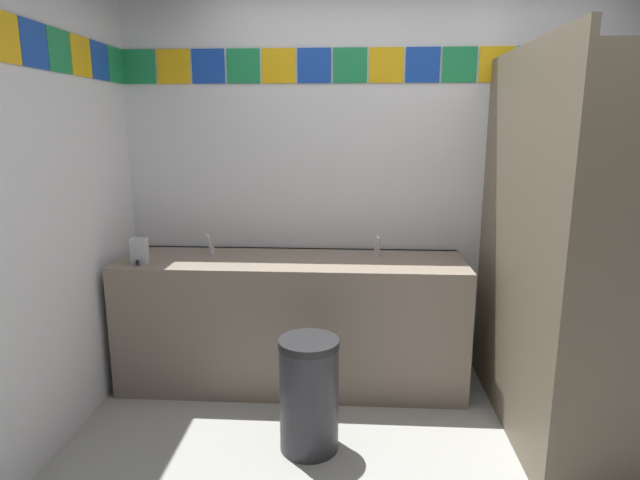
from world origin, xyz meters
TOP-DOWN VIEW (x-y plane):
  - wall_back at (0.00, 1.46)m, footprint 3.63×0.09m
  - vanity_counter at (-0.69, 1.11)m, footprint 2.15×0.61m
  - faucet_left at (-1.23, 1.20)m, footprint 0.04×0.10m
  - faucet_right at (-0.15, 1.20)m, footprint 0.04×0.10m
  - soap_dispenser at (-1.58, 0.93)m, footprint 0.09×0.09m
  - stall_divider at (0.72, 0.46)m, footprint 0.92×1.41m
  - toilet at (1.04, 0.99)m, footprint 0.39×0.49m
  - trash_bin at (-0.52, 0.38)m, footprint 0.31×0.31m

SIDE VIEW (x-z plane):
  - trash_bin at x=-0.52m, z-range 0.00..0.60m
  - toilet at x=1.04m, z-range -0.07..0.67m
  - vanity_counter at x=-0.69m, z-range 0.01..0.84m
  - faucet_left at x=-1.23m, z-range 0.81..0.95m
  - faucet_right at x=-0.15m, z-range 0.81..0.95m
  - soap_dispenser at x=-1.58m, z-range 0.83..0.99m
  - stall_divider at x=0.72m, z-range 0.00..2.04m
  - wall_back at x=0.00m, z-range 0.01..2.62m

